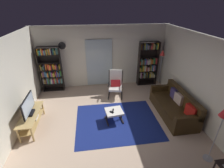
# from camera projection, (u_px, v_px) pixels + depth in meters

# --- Properties ---
(ground_plane) EXTENTS (7.02, 7.02, 0.00)m
(ground_plane) POSITION_uv_depth(u_px,v_px,m) (111.00, 127.00, 4.95)
(ground_plane) COLOR #CAAD94
(wall_back) EXTENTS (5.60, 0.06, 2.60)m
(wall_back) POSITION_uv_depth(u_px,v_px,m) (102.00, 57.00, 6.92)
(wall_back) COLOR silver
(wall_back) RESTS_ON ground
(wall_left) EXTENTS (0.06, 6.00, 2.60)m
(wall_left) POSITION_uv_depth(u_px,v_px,m) (3.00, 97.00, 4.03)
(wall_left) COLOR silver
(wall_left) RESTS_ON ground
(wall_right) EXTENTS (0.06, 6.00, 2.60)m
(wall_right) POSITION_uv_depth(u_px,v_px,m) (204.00, 83.00, 4.70)
(wall_right) COLOR silver
(wall_right) RESTS_ON ground
(glass_door_panel) EXTENTS (1.10, 0.01, 2.00)m
(glass_door_panel) POSITION_uv_depth(u_px,v_px,m) (99.00, 63.00, 6.96)
(glass_door_panel) COLOR silver
(area_rug) EXTENTS (2.57, 2.05, 0.01)m
(area_rug) POSITION_uv_depth(u_px,v_px,m) (117.00, 121.00, 5.19)
(area_rug) COLOR navy
(area_rug) RESTS_ON ground
(tv_stand) EXTENTS (0.44, 1.32, 0.49)m
(tv_stand) POSITION_uv_depth(u_px,v_px,m) (32.00, 118.00, 4.83)
(tv_stand) COLOR tan
(tv_stand) RESTS_ON ground
(television) EXTENTS (0.20, 0.88, 0.55)m
(television) POSITION_uv_depth(u_px,v_px,m) (28.00, 106.00, 4.63)
(television) COLOR black
(television) RESTS_ON tv_stand
(bookshelf_near_tv) EXTENTS (0.85, 0.30, 1.86)m
(bookshelf_near_tv) POSITION_uv_depth(u_px,v_px,m) (51.00, 69.00, 6.62)
(bookshelf_near_tv) COLOR black
(bookshelf_near_tv) RESTS_ON ground
(bookshelf_near_sofa) EXTENTS (0.84, 0.30, 1.93)m
(bookshelf_near_sofa) POSITION_uv_depth(u_px,v_px,m) (148.00, 64.00, 7.12)
(bookshelf_near_sofa) COLOR black
(bookshelf_near_sofa) RESTS_ON ground
(leather_sofa) EXTENTS (0.83, 1.99, 0.81)m
(leather_sofa) POSITION_uv_depth(u_px,v_px,m) (174.00, 106.00, 5.41)
(leather_sofa) COLOR #362611
(leather_sofa) RESTS_ON ground
(lounge_armchair) EXTENTS (0.68, 0.75, 1.02)m
(lounge_armchair) POSITION_uv_depth(u_px,v_px,m) (116.00, 83.00, 6.43)
(lounge_armchair) COLOR black
(lounge_armchair) RESTS_ON ground
(ottoman) EXTENTS (0.57, 0.54, 0.38)m
(ottoman) POSITION_uv_depth(u_px,v_px,m) (114.00, 112.00, 5.09)
(ottoman) COLOR white
(ottoman) RESTS_ON ground
(tv_remote) EXTENTS (0.08, 0.15, 0.02)m
(tv_remote) POSITION_uv_depth(u_px,v_px,m) (113.00, 110.00, 5.07)
(tv_remote) COLOR black
(tv_remote) RESTS_ON ottoman
(cell_phone) EXTENTS (0.15, 0.15, 0.01)m
(cell_phone) POSITION_uv_depth(u_px,v_px,m) (112.00, 112.00, 4.98)
(cell_phone) COLOR black
(cell_phone) RESTS_ON ottoman
(floor_lamp_by_sofa) EXTENTS (0.22, 0.22, 1.54)m
(floor_lamp_by_sofa) POSITION_uv_depth(u_px,v_px,m) (224.00, 117.00, 3.38)
(floor_lamp_by_sofa) COLOR #A5A5AD
(floor_lamp_by_sofa) RESTS_ON ground
(floor_lamp_by_shelf) EXTENTS (0.22, 0.22, 1.76)m
(floor_lamp_by_shelf) POSITION_uv_depth(u_px,v_px,m) (162.00, 59.00, 6.37)
(floor_lamp_by_shelf) COLOR #A5A5AD
(floor_lamp_by_shelf) RESTS_ON ground
(wall_clock) EXTENTS (0.29, 0.03, 0.29)m
(wall_clock) POSITION_uv_depth(u_px,v_px,m) (62.00, 46.00, 6.41)
(wall_clock) COLOR silver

